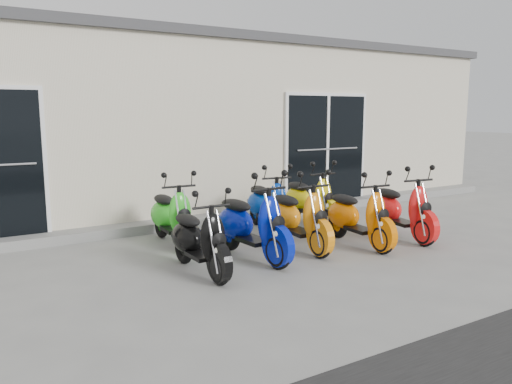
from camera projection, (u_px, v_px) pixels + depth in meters
ground at (278, 250)px, 7.08m from camera, size 80.00×80.00×0.00m
building at (151, 127)px, 11.23m from camera, size 14.00×6.00×3.20m
roof_cap at (148, 50)px, 10.96m from camera, size 14.20×6.20×0.16m
front_step at (214, 219)px, 8.78m from camera, size 14.00×0.40×0.15m
door_left at (7, 160)px, 7.09m from camera, size 1.07×0.08×2.22m
door_right at (326, 146)px, 10.04m from camera, size 2.02×0.08×2.22m
scooter_front_black at (199, 230)px, 5.97m from camera, size 0.57×1.49×1.09m
scooter_front_blue at (251, 214)px, 6.56m from camera, size 0.75×1.70×1.22m
scooter_front_orange_a at (298, 208)px, 7.05m from camera, size 0.66×1.62×1.18m
scooter_front_orange_b at (359, 207)px, 7.24m from camera, size 0.66×1.58×1.14m
scooter_front_red at (401, 201)px, 7.67m from camera, size 0.80×1.66×1.17m
scooter_back_green at (171, 207)px, 7.26m from camera, size 0.61×1.55×1.13m
scooter_back_blue at (268, 197)px, 8.10m from camera, size 0.79×1.62×1.14m
scooter_back_yellow at (310, 192)px, 8.53m from camera, size 0.59×1.57×1.15m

